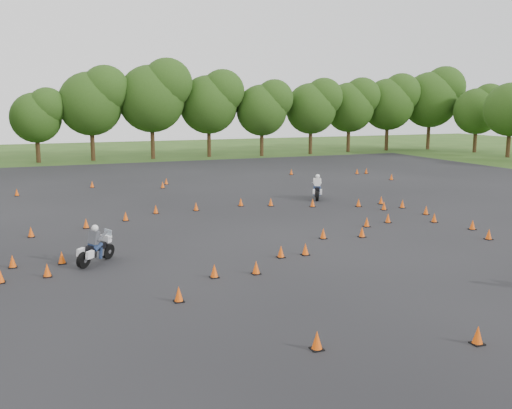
{
  "coord_description": "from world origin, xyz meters",
  "views": [
    {
      "loc": [
        -9.8,
        -20.38,
        5.87
      ],
      "look_at": [
        0.0,
        4.0,
        1.2
      ],
      "focal_mm": 40.0,
      "sensor_mm": 36.0,
      "label": 1
    }
  ],
  "objects": [
    {
      "name": "ground",
      "position": [
        0.0,
        0.0,
        0.0
      ],
      "size": [
        140.0,
        140.0,
        0.0
      ],
      "primitive_type": "plane",
      "color": "#2D5119",
      "rests_on": "ground"
    },
    {
      "name": "rider_white",
      "position": [
        6.74,
        10.65,
        0.79
      ],
      "size": [
        1.45,
        2.1,
        1.57
      ],
      "primitive_type": null,
      "rotation": [
        0.0,
        0.0,
        1.12
      ],
      "color": "silver",
      "rests_on": "ground"
    },
    {
      "name": "rider_grey",
      "position": [
        -7.7,
        0.86,
        0.76
      ],
      "size": [
        1.83,
        1.81,
        1.52
      ],
      "primitive_type": null,
      "rotation": [
        0.0,
        0.0,
        0.78
      ],
      "color": "#42444A",
      "rests_on": "ground"
    },
    {
      "name": "asphalt_pad",
      "position": [
        0.0,
        6.0,
        0.01
      ],
      "size": [
        62.0,
        62.0,
        0.0
      ],
      "primitive_type": "plane",
      "color": "black",
      "rests_on": "ground"
    },
    {
      "name": "traffic_cones",
      "position": [
        -0.05,
        5.54,
        0.23
      ],
      "size": [
        36.23,
        33.2,
        0.45
      ],
      "color": "#EA4F09",
      "rests_on": "asphalt_pad"
    },
    {
      "name": "treeline",
      "position": [
        3.55,
        35.28,
        4.63
      ],
      "size": [
        86.63,
        32.38,
        11.05
      ],
      "color": "#234012",
      "rests_on": "ground"
    }
  ]
}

